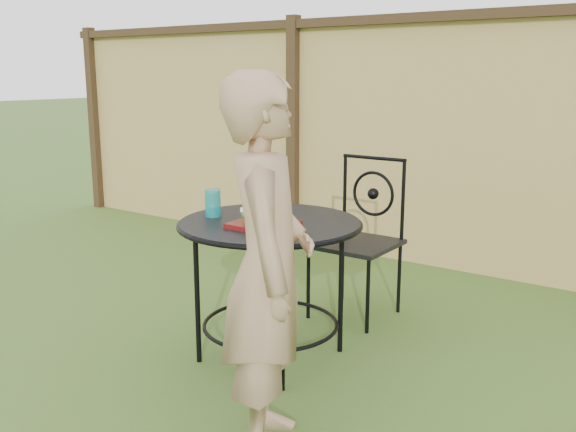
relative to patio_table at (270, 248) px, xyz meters
The scene contains 9 objects.
ground 0.62m from the patio_table, 69.10° to the right, with size 60.00×60.00×0.00m, color #2E4A17.
fence 2.05m from the patio_table, 88.03° to the left, with size 8.00×0.12×1.90m.
patio_table is the anchor object (origin of this frame).
patio_chair 0.82m from the patio_table, 85.68° to the left, with size 0.46×0.46×0.95m.
diner 0.82m from the patio_table, 53.66° to the right, with size 0.53×0.35×1.46m, color #A57D5E.
salad_plate 0.20m from the patio_table, 67.23° to the right, with size 0.27×0.27×0.02m, color #42090E.
salad 0.24m from the patio_table, 67.23° to the right, with size 0.21×0.21×0.08m, color #235614.
fork 0.36m from the patio_table, 63.30° to the right, with size 0.01×0.01×0.18m, color silver.
drinking_glass 0.37m from the patio_table, 164.09° to the right, with size 0.08×0.08×0.14m, color #0B8488.
Camera 1 is at (1.80, -2.30, 1.44)m, focal length 40.00 mm.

